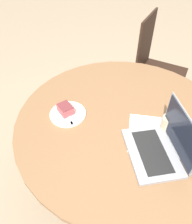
# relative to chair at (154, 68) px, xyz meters

# --- Properties ---
(ground_plane) EXTENTS (12.00, 12.00, 0.00)m
(ground_plane) POSITION_rel_chair_xyz_m (-0.27, 0.92, -0.50)
(ground_plane) COLOR gray
(dining_table) EXTENTS (1.29, 1.29, 0.72)m
(dining_table) POSITION_rel_chair_xyz_m (-0.27, 0.92, 0.08)
(dining_table) COLOR brown
(dining_table) RESTS_ON ground_plane
(chair) EXTENTS (0.50, 0.50, 0.98)m
(chair) POSITION_rel_chair_xyz_m (0.00, 0.00, 0.00)
(chair) COLOR black
(chair) RESTS_ON ground_plane
(paper_document) EXTENTS (0.42, 0.41, 0.00)m
(paper_document) POSITION_rel_chair_xyz_m (-0.48, 0.90, 0.22)
(paper_document) COLOR white
(paper_document) RESTS_ON dining_table
(plate) EXTENTS (0.22, 0.22, 0.01)m
(plate) POSITION_rel_chair_xyz_m (0.01, 1.11, 0.22)
(plate) COLOR silver
(plate) RESTS_ON dining_table
(cake_slice) EXTENTS (0.11, 0.10, 0.05)m
(cake_slice) POSITION_rel_chair_xyz_m (0.03, 1.11, 0.26)
(cake_slice) COLOR #B74C51
(cake_slice) RESTS_ON plate
(fork) EXTENTS (0.15, 0.11, 0.00)m
(fork) POSITION_rel_chair_xyz_m (-0.02, 1.13, 0.23)
(fork) COLOR silver
(fork) RESTS_ON plate
(coffee_glass) EXTENTS (0.08, 0.08, 0.09)m
(coffee_glass) POSITION_rel_chair_xyz_m (-0.50, 0.84, 0.27)
(coffee_glass) COLOR #C6AD89
(coffee_glass) RESTS_ON dining_table
(laptop) EXTENTS (0.41, 0.40, 0.26)m
(laptop) POSITION_rel_chair_xyz_m (-0.54, 1.01, 0.26)
(laptop) COLOR gray
(laptop) RESTS_ON dining_table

